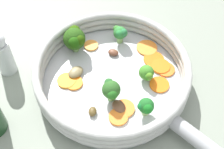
# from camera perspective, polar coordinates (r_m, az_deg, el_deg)

# --- Properties ---
(ground_plane) EXTENTS (4.00, 4.00, 0.00)m
(ground_plane) POSITION_cam_1_polar(r_m,az_deg,el_deg) (0.65, 0.00, -1.66)
(ground_plane) COLOR gray
(skillet) EXTENTS (0.29, 0.29, 0.02)m
(skillet) POSITION_cam_1_polar(r_m,az_deg,el_deg) (0.64, 0.00, -1.24)
(skillet) COLOR #B2B5B7
(skillet) RESTS_ON ground_plane
(skillet_rim_wall) EXTENTS (0.31, 0.31, 0.05)m
(skillet_rim_wall) POSITION_cam_1_polar(r_m,az_deg,el_deg) (0.62, 0.00, 0.49)
(skillet_rim_wall) COLOR #B6B7B3
(skillet_rim_wall) RESTS_ON skillet
(skillet_rivet_left) EXTENTS (0.01, 0.01, 0.01)m
(skillet_rivet_left) POSITION_cam_1_polar(r_m,az_deg,el_deg) (0.57, 7.22, -10.44)
(skillet_rivet_left) COLOR #AEB6B5
(skillet_rivet_left) RESTS_ON skillet
(skillet_rivet_right) EXTENTS (0.01, 0.01, 0.01)m
(skillet_rivet_right) POSITION_cam_1_polar(r_m,az_deg,el_deg) (0.61, 11.96, -5.41)
(skillet_rivet_right) COLOR #B5B9BA
(skillet_rivet_right) RESTS_ON skillet
(carrot_slice_0) EXTENTS (0.05, 0.05, 0.00)m
(carrot_slice_0) POSITION_cam_1_polar(r_m,az_deg,el_deg) (0.60, 2.25, -6.23)
(carrot_slice_0) COLOR orange
(carrot_slice_0) RESTS_ON skillet
(carrot_slice_1) EXTENTS (0.05, 0.05, 0.01)m
(carrot_slice_1) POSITION_cam_1_polar(r_m,az_deg,el_deg) (0.66, 8.90, 1.48)
(carrot_slice_1) COLOR orange
(carrot_slice_1) RESTS_ON skillet
(carrot_slice_2) EXTENTS (0.05, 0.05, 0.00)m
(carrot_slice_2) POSITION_cam_1_polar(r_m,az_deg,el_deg) (0.63, 8.64, -2.04)
(carrot_slice_2) COLOR orange
(carrot_slice_2) RESTS_ON skillet
(carrot_slice_3) EXTENTS (0.04, 0.04, 0.00)m
(carrot_slice_3) POSITION_cam_1_polar(r_m,az_deg,el_deg) (0.64, -8.31, -1.10)
(carrot_slice_3) COLOR orange
(carrot_slice_3) RESTS_ON skillet
(carrot_slice_4) EXTENTS (0.04, 0.04, 0.00)m
(carrot_slice_4) POSITION_cam_1_polar(r_m,az_deg,el_deg) (0.66, 9.78, 0.91)
(carrot_slice_4) COLOR orange
(carrot_slice_4) RESTS_ON skillet
(carrot_slice_5) EXTENTS (0.04, 0.04, 0.00)m
(carrot_slice_5) POSITION_cam_1_polar(r_m,az_deg,el_deg) (0.69, -3.85, 5.32)
(carrot_slice_5) COLOR #F8963B
(carrot_slice_5) RESTS_ON skillet
(carrot_slice_6) EXTENTS (0.06, 0.06, 0.00)m
(carrot_slice_6) POSITION_cam_1_polar(r_m,az_deg,el_deg) (0.69, 6.39, 4.87)
(carrot_slice_6) COLOR orange
(carrot_slice_6) RESTS_ON skillet
(carrot_slice_7) EXTENTS (0.05, 0.05, 0.00)m
(carrot_slice_7) POSITION_cam_1_polar(r_m,az_deg,el_deg) (0.67, 7.66, 2.75)
(carrot_slice_7) COLOR orange
(carrot_slice_7) RESTS_ON skillet
(carrot_slice_8) EXTENTS (0.05, 0.05, 0.01)m
(carrot_slice_8) POSITION_cam_1_polar(r_m,az_deg,el_deg) (0.59, 1.16, -7.77)
(carrot_slice_8) COLOR orange
(carrot_slice_8) RESTS_ON skillet
(carrot_slice_9) EXTENTS (0.05, 0.05, 0.00)m
(carrot_slice_9) POSITION_cam_1_polar(r_m,az_deg,el_deg) (0.63, -6.94, -1.53)
(carrot_slice_9) COLOR orange
(carrot_slice_9) RESTS_ON skillet
(broccoli_floret_0) EXTENTS (0.03, 0.03, 0.04)m
(broccoli_floret_0) POSITION_cam_1_polar(r_m,az_deg,el_deg) (0.57, 6.24, -5.88)
(broccoli_floret_0) COLOR #8CB167
(broccoli_floret_0) RESTS_ON skillet
(broccoli_floret_1) EXTENTS (0.03, 0.03, 0.04)m
(broccoli_floret_1) POSITION_cam_1_polar(r_m,az_deg,el_deg) (0.68, 1.46, 7.59)
(broccoli_floret_1) COLOR #84B063
(broccoli_floret_1) RESTS_ON skillet
(broccoli_floret_2) EXTENTS (0.05, 0.06, 0.06)m
(broccoli_floret_2) POSITION_cam_1_polar(r_m,az_deg,el_deg) (0.66, -6.83, 6.51)
(broccoli_floret_2) COLOR #7CA05E
(broccoli_floret_2) RESTS_ON skillet
(broccoli_floret_3) EXTENTS (0.04, 0.04, 0.05)m
(broccoli_floret_3) POSITION_cam_1_polar(r_m,az_deg,el_deg) (0.58, -0.16, -2.87)
(broccoli_floret_3) COLOR #7EAE61
(broccoli_floret_3) RESTS_ON skillet
(broccoli_floret_4) EXTENTS (0.03, 0.03, 0.04)m
(broccoli_floret_4) POSITION_cam_1_polar(r_m,az_deg,el_deg) (0.62, 6.38, 0.27)
(broccoli_floret_4) COLOR #8DAD6D
(broccoli_floret_4) RESTS_ON skillet
(mushroom_piece_0) EXTENTS (0.02, 0.02, 0.01)m
(mushroom_piece_0) POSITION_cam_1_polar(r_m,az_deg,el_deg) (0.59, -3.58, -6.78)
(mushroom_piece_0) COLOR brown
(mushroom_piece_0) RESTS_ON skillet
(mushroom_piece_1) EXTENTS (0.04, 0.04, 0.01)m
(mushroom_piece_1) POSITION_cam_1_polar(r_m,az_deg,el_deg) (0.64, -6.69, 0.32)
(mushroom_piece_1) COLOR olive
(mushroom_piece_1) RESTS_ON skillet
(mushroom_piece_2) EXTENTS (0.04, 0.04, 0.01)m
(mushroom_piece_2) POSITION_cam_1_polar(r_m,az_deg,el_deg) (0.59, 1.26, -5.86)
(mushroom_piece_2) COLOR brown
(mushroom_piece_2) RESTS_ON skillet
(mushroom_piece_3) EXTENTS (0.02, 0.02, 0.01)m
(mushroom_piece_3) POSITION_cam_1_polar(r_m,az_deg,el_deg) (0.67, 0.23, 4.04)
(mushroom_piece_3) COLOR brown
(mushroom_piece_3) RESTS_ON skillet
(salt_shaker) EXTENTS (0.04, 0.04, 0.11)m
(salt_shaker) POSITION_cam_1_polar(r_m,az_deg,el_deg) (0.67, -19.36, 3.65)
(salt_shaker) COLOR silver
(salt_shaker) RESTS_ON ground_plane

